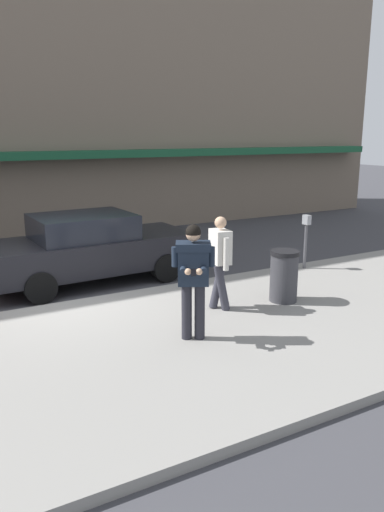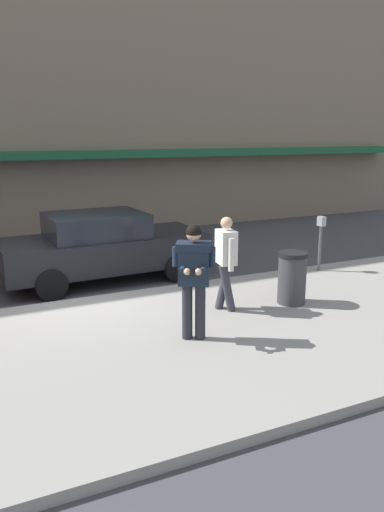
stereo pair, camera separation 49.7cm
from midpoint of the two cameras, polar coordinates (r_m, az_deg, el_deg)
name	(u,v)px [view 1 (the left image)]	position (r m, az deg, el deg)	size (l,w,h in m)	color
ground_plane	(62,305)	(10.09, -16.03, -5.45)	(80.00, 80.00, 0.00)	#3D3D42
sidewalk	(175,344)	(7.84, -3.77, -10.06)	(32.00, 5.30, 0.14)	gray
curb_paint_line	(110,296)	(10.39, -10.73, -4.57)	(28.00, 0.12, 0.01)	silver
storefront_facade	(8,23)	(18.40, -21.07, 23.59)	(28.00, 4.70, 13.27)	#756656
parked_sedan_mid	(90,248)	(11.27, -12.83, 0.94)	(4.57, 2.06, 1.54)	black
man_texting_on_phone	(193,270)	(7.48, -1.76, -1.59)	(0.63, 0.65, 1.81)	#23232B
pedestrian_in_light_coat	(220,257)	(8.83, 1.62, -0.15)	(0.37, 0.59, 1.70)	#33333D
parking_meter	(306,234)	(11.84, 11.73, 2.49)	(0.12, 0.18, 1.27)	#4C4C51
trash_bin	(284,276)	(9.51, 8.99, -2.26)	(0.55, 0.55, 0.98)	#38383D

